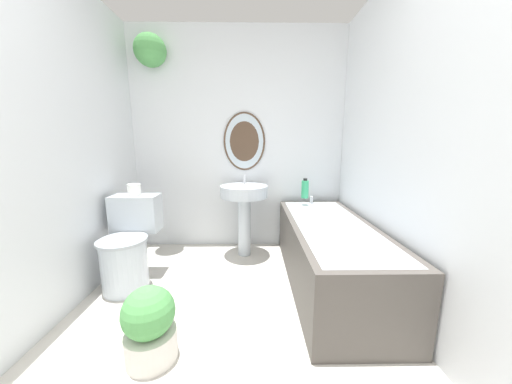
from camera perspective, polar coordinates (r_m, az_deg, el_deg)
name	(u,v)px	position (r m, az deg, el deg)	size (l,w,h in m)	color
wall_back	(232,135)	(2.93, -5.34, 12.54)	(2.43, 0.32, 2.40)	silver
wall_left	(46,141)	(2.17, -39.30, 8.72)	(0.06, 2.49, 2.40)	silver
wall_right	(408,141)	(2.00, 30.77, 9.66)	(0.06, 2.49, 2.40)	silver
toilet	(129,245)	(2.45, -26.40, -10.57)	(0.41, 0.58, 0.73)	silver
pedestal_sink	(244,202)	(2.69, -2.66, -2.14)	(0.49, 0.49, 0.85)	silver
bathtub	(330,252)	(2.31, 16.03, -12.79)	(0.67, 1.66, 0.61)	#4C4742
shampoo_bottle	(305,189)	(2.77, 10.83, 0.68)	(0.08, 0.08, 0.21)	#38B275
potted_plant	(150,325)	(1.68, -22.57, -25.56)	(0.28, 0.28, 0.43)	silver
toilet_paper_roll	(134,190)	(2.50, -25.45, 0.48)	(0.11, 0.11, 0.10)	white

